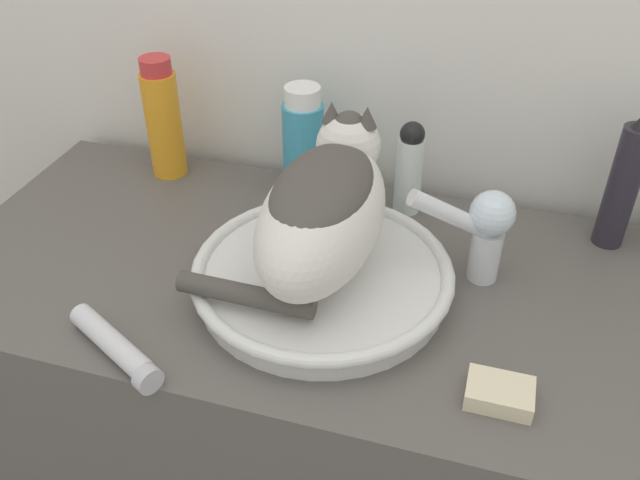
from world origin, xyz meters
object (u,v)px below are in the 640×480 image
(deodorant_stick, at_px, (409,168))
(cream_tube, at_px, (116,346))
(faucet, at_px, (484,227))
(shampoo_bottle_tall, at_px, (163,120))
(hairspray_can_black, at_px, (623,186))
(mouthwash_bottle, at_px, (303,145))
(soap_bar, at_px, (500,393))
(cat, at_px, (324,206))

(deodorant_stick, relative_size, cream_tube, 0.97)
(faucet, relative_size, shampoo_bottle_tall, 0.73)
(shampoo_bottle_tall, height_order, hairspray_can_black, hairspray_can_black)
(deodorant_stick, height_order, hairspray_can_black, hairspray_can_black)
(faucet, xyz_separation_m, mouthwash_bottle, (-0.31, 0.15, 0.00))
(mouthwash_bottle, height_order, hairspray_can_black, hairspray_can_black)
(deodorant_stick, bearing_deg, mouthwash_bottle, -180.00)
(hairspray_can_black, bearing_deg, soap_bar, -110.05)
(mouthwash_bottle, bearing_deg, hairspray_can_black, 0.00)
(deodorant_stick, bearing_deg, faucet, -48.47)
(cream_tube, xyz_separation_m, soap_bar, (0.47, 0.06, -0.00))
(faucet, bearing_deg, cat, -2.40)
(deodorant_stick, xyz_separation_m, cream_tube, (-0.29, -0.43, -0.06))
(shampoo_bottle_tall, relative_size, hairspray_can_black, 0.98)
(deodorant_stick, xyz_separation_m, mouthwash_bottle, (-0.18, -0.00, 0.01))
(deodorant_stick, relative_size, mouthwash_bottle, 0.82)
(shampoo_bottle_tall, xyz_separation_m, mouthwash_bottle, (0.25, 0.00, -0.01))
(hairspray_can_black, bearing_deg, faucet, -141.76)
(soap_bar, bearing_deg, mouthwash_bottle, 134.04)
(cat, xyz_separation_m, shampoo_bottle_tall, (-0.35, 0.23, -0.03))
(cream_tube, distance_m, soap_bar, 0.47)
(cat, height_order, shampoo_bottle_tall, cat)
(cat, xyz_separation_m, deodorant_stick, (0.08, 0.23, -0.06))
(mouthwash_bottle, bearing_deg, cream_tube, -104.17)
(soap_bar, bearing_deg, deodorant_stick, 115.99)
(mouthwash_bottle, bearing_deg, shampoo_bottle_tall, 180.00)
(faucet, bearing_deg, soap_bar, 79.16)
(shampoo_bottle_tall, bearing_deg, cat, -32.56)
(deodorant_stick, bearing_deg, hairspray_can_black, 0.00)
(deodorant_stick, bearing_deg, soap_bar, -64.01)
(cat, relative_size, mouthwash_bottle, 1.64)
(shampoo_bottle_tall, distance_m, cream_tube, 0.46)
(mouthwash_bottle, distance_m, soap_bar, 0.52)
(shampoo_bottle_tall, height_order, soap_bar, shampoo_bottle_tall)
(faucet, height_order, deodorant_stick, deodorant_stick)
(cat, xyz_separation_m, mouthwash_bottle, (-0.10, 0.23, -0.04))
(deodorant_stick, distance_m, soap_bar, 0.42)
(cat, bearing_deg, soap_bar, -118.25)
(soap_bar, bearing_deg, hairspray_can_black, 69.95)
(shampoo_bottle_tall, distance_m, mouthwash_bottle, 0.25)
(shampoo_bottle_tall, bearing_deg, deodorant_stick, 0.00)
(faucet, relative_size, deodorant_stick, 0.98)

